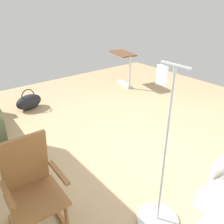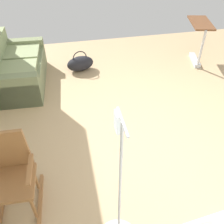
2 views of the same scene
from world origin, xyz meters
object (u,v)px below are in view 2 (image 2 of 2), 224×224
(rocking_chair, at_px, (11,175))
(duffel_bag, at_px, (80,63))
(couch, at_px, (18,70))
(overbed_table, at_px, (199,38))

(rocking_chair, relative_size, duffel_bag, 1.70)
(rocking_chair, distance_m, duffel_bag, 3.09)
(couch, bearing_deg, overbed_table, -86.93)
(couch, relative_size, duffel_bag, 2.66)
(rocking_chair, bearing_deg, couch, 3.98)
(duffel_bag, bearing_deg, rocking_chair, 160.75)
(rocking_chair, relative_size, overbed_table, 1.20)
(rocking_chair, height_order, duffel_bag, rocking_chair)
(rocking_chair, height_order, overbed_table, rocking_chair)
(couch, relative_size, overbed_table, 1.87)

